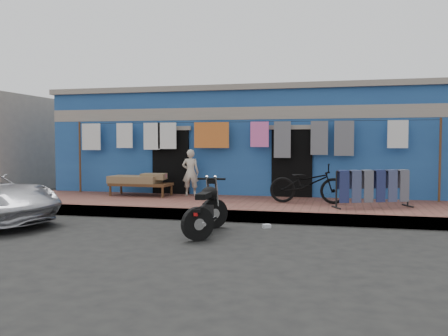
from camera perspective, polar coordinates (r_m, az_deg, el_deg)
ground at (r=9.04m, az=-3.05°, el=-7.95°), size 80.00×80.00×0.00m
sidewalk at (r=11.89m, az=1.15°, el=-4.69°), size 28.00×3.00×0.25m
curb at (r=10.49m, az=-0.59°, el=-5.73°), size 28.00×0.10×0.25m
building at (r=15.69m, az=4.34°, el=2.88°), size 12.20×5.20×3.36m
clothesline at (r=13.08m, az=0.72°, el=3.46°), size 10.06×0.06×2.10m
seated_person at (r=13.25m, az=-4.05°, el=-0.54°), size 0.51×0.38×1.30m
bicycle at (r=11.74m, az=10.05°, el=-1.31°), size 1.85×0.68×1.19m
motorcycle at (r=8.96m, az=-2.16°, el=-4.70°), size 0.69×1.64×1.03m
charpoy at (r=13.46m, az=-9.95°, el=-2.02°), size 1.82×0.95×0.60m
jeans_rack at (r=11.33m, az=17.45°, el=-2.32°), size 2.12×1.72×0.89m
litter_a at (r=9.96m, az=-1.90°, el=-6.69°), size 0.18×0.14×0.08m
litter_b at (r=9.70m, az=5.15°, el=-6.98°), size 0.19×0.18×0.08m
litter_c at (r=10.15m, az=-3.56°, el=-6.53°), size 0.15×0.18×0.07m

